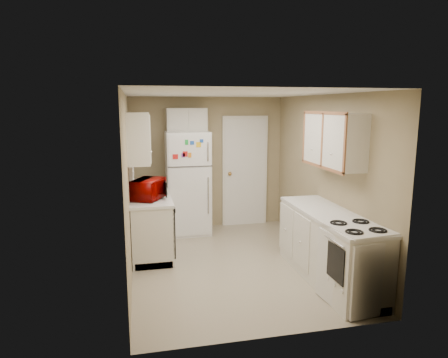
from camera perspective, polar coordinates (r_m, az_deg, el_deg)
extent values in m
plane|color=#BAAE96|center=(5.88, 1.07, -11.96)|extent=(3.80, 3.80, 0.00)
plane|color=white|center=(5.44, 1.15, 12.11)|extent=(3.80, 3.80, 0.00)
plane|color=tan|center=(5.39, -13.52, -0.99)|extent=(3.80, 3.80, 0.00)
plane|color=tan|center=(6.02, 14.19, 0.15)|extent=(3.80, 3.80, 0.00)
plane|color=tan|center=(7.38, -2.34, 2.29)|extent=(2.80, 2.80, 0.00)
plane|color=tan|center=(3.77, 7.90, -5.68)|extent=(2.80, 2.80, 0.00)
cube|color=silver|center=(6.45, -10.43, -5.88)|extent=(0.60, 1.80, 0.90)
cube|color=black|center=(5.88, -7.37, -7.00)|extent=(0.03, 0.58, 0.72)
cube|color=gray|center=(6.49, -10.59, -2.04)|extent=(0.54, 0.74, 0.16)
imported|color=#840401|center=(5.89, -10.76, -1.41)|extent=(0.60, 0.49, 0.35)
imported|color=white|center=(6.69, -11.13, -0.46)|extent=(0.10, 0.10, 0.19)
cube|color=silver|center=(6.37, -13.16, 4.38)|extent=(0.10, 0.98, 1.08)
cube|color=silver|center=(5.53, -12.18, 5.63)|extent=(0.30, 0.45, 0.70)
cube|color=white|center=(7.08, -5.21, -0.52)|extent=(0.75, 0.73, 1.81)
cube|color=silver|center=(7.10, -5.38, 8.43)|extent=(0.70, 0.30, 0.40)
cube|color=white|center=(7.52, 2.99, 1.05)|extent=(0.86, 0.06, 2.08)
cube|color=silver|center=(5.38, 14.76, -9.35)|extent=(0.60, 2.00, 0.90)
cube|color=white|center=(4.86, 18.20, -12.09)|extent=(0.63, 0.75, 0.85)
cube|color=silver|center=(5.43, 15.39, 5.41)|extent=(0.30, 1.20, 0.70)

